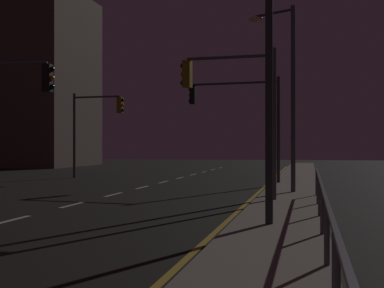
{
  "coord_description": "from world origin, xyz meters",
  "views": [
    {
      "loc": [
        7.62,
        -4.74,
        1.96
      ],
      "look_at": [
        1.99,
        22.85,
        2.02
      ],
      "focal_mm": 53.98,
      "sensor_mm": 36.0,
      "label": 1
    }
  ],
  "objects": [
    {
      "name": "traffic_light_near_left",
      "position": [
        5.0,
        14.91,
        3.71
      ],
      "size": [
        3.37,
        0.55,
        5.1
      ],
      "color": "#4C4C51",
      "rests_on": "sidewalk_right"
    },
    {
      "name": "street_lamp_mid_block",
      "position": [
        6.7,
        18.36,
        4.54
      ],
      "size": [
        1.91,
        1.23,
        7.3
      ],
      "color": "#4C4C51",
      "rests_on": "sidewalk_right"
    },
    {
      "name": "building_distant",
      "position": [
        -21.35,
        45.89,
        8.12
      ],
      "size": [
        16.09,
        11.48,
        16.25
      ],
      "color": "brown",
      "rests_on": "ground"
    },
    {
      "name": "street_lamp_median",
      "position": [
        6.99,
        8.86,
        5.08
      ],
      "size": [
        2.04,
        1.26,
        8.31
      ],
      "color": "#2D3033",
      "rests_on": "sidewalk_right"
    },
    {
      "name": "ground_plane",
      "position": [
        0.0,
        17.5,
        0.0
      ],
      "size": [
        112.0,
        112.0,
        0.0
      ],
      "primitive_type": "plane",
      "color": "black",
      "rests_on": "ground"
    },
    {
      "name": "barrier_fence",
      "position": [
        7.88,
        7.37,
        0.88
      ],
      "size": [
        0.09,
        18.82,
        0.98
      ],
      "color": "#59595E",
      "rests_on": "sidewalk_right"
    },
    {
      "name": "sidewalk_right",
      "position": [
        6.91,
        17.5,
        0.07
      ],
      "size": [
        2.23,
        77.0,
        0.14
      ],
      "primitive_type": "cube",
      "color": "gray",
      "rests_on": "ground"
    },
    {
      "name": "traffic_light_mid_left",
      "position": [
        -4.94,
        27.94,
        3.58
      ],
      "size": [
        3.34,
        0.58,
        5.11
      ],
      "color": "#4C4C51",
      "rests_on": "ground"
    },
    {
      "name": "traffic_light_far_right",
      "position": [
        4.05,
        24.08,
        3.85
      ],
      "size": [
        4.73,
        0.9,
        5.2
      ],
      "color": "#38383D",
      "rests_on": "sidewalk_right"
    },
    {
      "name": "lane_markings_center",
      "position": [
        0.0,
        21.0,
        0.01
      ],
      "size": [
        0.14,
        50.0,
        0.01
      ],
      "color": "silver",
      "rests_on": "ground"
    },
    {
      "name": "lane_edge_line",
      "position": [
        5.54,
        22.5,
        0.01
      ],
      "size": [
        0.14,
        53.0,
        0.01
      ],
      "color": "gold",
      "rests_on": "ground"
    }
  ]
}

